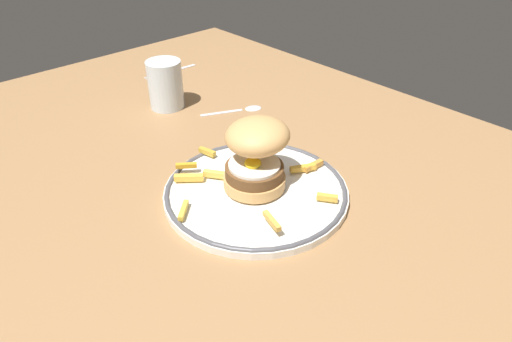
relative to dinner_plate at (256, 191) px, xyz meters
The scene contains 7 objects.
ground_plane 4.76cm from the dinner_plate, 132.08° to the right, with size 144.47×108.23×4.00cm, color #966D45.
dinner_plate is the anchor object (origin of this frame).
burger 6.33cm from the dinner_plate, 136.64° to the left, with size 13.81×13.90×10.71cm.
fries_pile 2.79cm from the dinner_plate, 169.50° to the right, with size 25.93×26.39×1.52cm.
water_glass 37.43cm from the dinner_plate, 167.91° to the left, with size 7.28×7.28×10.12cm.
fork 56.07cm from the dinner_plate, 160.08° to the left, with size 2.30×14.45×0.36cm.
spoon 30.56cm from the dinner_plate, 140.92° to the left, with size 7.18×12.77×0.90cm.
Camera 1 is at (45.32, -36.79, 43.58)cm, focal length 32.27 mm.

